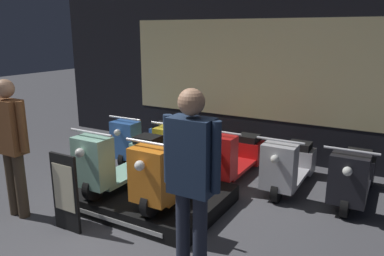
{
  "coord_description": "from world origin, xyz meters",
  "views": [
    {
      "loc": [
        2.35,
        -2.54,
        2.2
      ],
      "look_at": [
        -0.13,
        1.83,
        0.89
      ],
      "focal_mm": 35.0,
      "sensor_mm": 36.0,
      "label": 1
    }
  ],
  "objects_px": {
    "scooter_backrow_0": "(145,140)",
    "price_sign_board": "(65,193)",
    "scooter_backrow_1": "(187,148)",
    "scooter_backrow_2": "(234,156)",
    "scooter_display_left": "(122,160)",
    "person_left_browsing": "(11,140)",
    "person_right_browsing": "(191,173)",
    "scooter_backrow_3": "(289,165)",
    "scooter_display_right": "(177,172)",
    "scooter_backrow_4": "(353,176)"
  },
  "relations": [
    {
      "from": "scooter_backrow_0",
      "to": "price_sign_board",
      "type": "bearing_deg",
      "value": -73.78
    },
    {
      "from": "scooter_backrow_1",
      "to": "scooter_backrow_2",
      "type": "distance_m",
      "value": 0.85
    },
    {
      "from": "scooter_display_left",
      "to": "person_left_browsing",
      "type": "relative_size",
      "value": 0.92
    },
    {
      "from": "scooter_display_left",
      "to": "scooter_backrow_0",
      "type": "distance_m",
      "value": 1.66
    },
    {
      "from": "scooter_display_left",
      "to": "person_right_browsing",
      "type": "distance_m",
      "value": 1.95
    },
    {
      "from": "scooter_backrow_1",
      "to": "scooter_backrow_3",
      "type": "height_order",
      "value": "same"
    },
    {
      "from": "person_right_browsing",
      "to": "price_sign_board",
      "type": "xyz_separation_m",
      "value": [
        -1.64,
        0.04,
        -0.57
      ]
    },
    {
      "from": "scooter_backrow_3",
      "to": "person_right_browsing",
      "type": "bearing_deg",
      "value": -94.71
    },
    {
      "from": "scooter_backrow_0",
      "to": "person_left_browsing",
      "type": "xyz_separation_m",
      "value": [
        -0.09,
        -2.46,
        0.63
      ]
    },
    {
      "from": "person_right_browsing",
      "to": "scooter_backrow_3",
      "type": "bearing_deg",
      "value": 85.29
    },
    {
      "from": "scooter_backrow_1",
      "to": "price_sign_board",
      "type": "height_order",
      "value": "price_sign_board"
    },
    {
      "from": "scooter_display_right",
      "to": "person_right_browsing",
      "type": "relative_size",
      "value": 0.88
    },
    {
      "from": "price_sign_board",
      "to": "person_left_browsing",
      "type": "bearing_deg",
      "value": -177.18
    },
    {
      "from": "scooter_display_left",
      "to": "price_sign_board",
      "type": "relative_size",
      "value": 1.7
    },
    {
      "from": "scooter_backrow_2",
      "to": "price_sign_board",
      "type": "xyz_separation_m",
      "value": [
        -0.99,
        -2.43,
        0.12
      ]
    },
    {
      "from": "scooter_display_left",
      "to": "scooter_backrow_2",
      "type": "xyz_separation_m",
      "value": [
        0.97,
        1.48,
        -0.21
      ]
    },
    {
      "from": "scooter_display_right",
      "to": "scooter_backrow_1",
      "type": "bearing_deg",
      "value": 116.15
    },
    {
      "from": "scooter_display_left",
      "to": "person_right_browsing",
      "type": "relative_size",
      "value": 0.88
    },
    {
      "from": "scooter_backrow_2",
      "to": "scooter_backrow_4",
      "type": "xyz_separation_m",
      "value": [
        1.7,
        0.0,
        0.0
      ]
    },
    {
      "from": "scooter_display_left",
      "to": "scooter_backrow_0",
      "type": "height_order",
      "value": "scooter_display_left"
    },
    {
      "from": "scooter_display_left",
      "to": "price_sign_board",
      "type": "xyz_separation_m",
      "value": [
        -0.02,
        -0.95,
        -0.09
      ]
    },
    {
      "from": "scooter_backrow_1",
      "to": "scooter_backrow_3",
      "type": "xyz_separation_m",
      "value": [
        1.7,
        0.0,
        0.0
      ]
    },
    {
      "from": "scooter_display_left",
      "to": "person_right_browsing",
      "type": "bearing_deg",
      "value": -31.44
    },
    {
      "from": "scooter_backrow_1",
      "to": "scooter_backrow_4",
      "type": "relative_size",
      "value": 1.0
    },
    {
      "from": "scooter_backrow_1",
      "to": "scooter_backrow_4",
      "type": "xyz_separation_m",
      "value": [
        2.55,
        0.0,
        0.0
      ]
    },
    {
      "from": "scooter_display_left",
      "to": "scooter_backrow_3",
      "type": "relative_size",
      "value": 1.0
    },
    {
      "from": "scooter_backrow_2",
      "to": "scooter_backrow_4",
      "type": "distance_m",
      "value": 1.7
    },
    {
      "from": "scooter_display_left",
      "to": "scooter_backrow_0",
      "type": "bearing_deg",
      "value": 116.24
    },
    {
      "from": "scooter_backrow_1",
      "to": "scooter_display_left",
      "type": "bearing_deg",
      "value": -94.67
    },
    {
      "from": "scooter_display_left",
      "to": "scooter_backrow_2",
      "type": "bearing_deg",
      "value": 56.72
    },
    {
      "from": "scooter_backrow_4",
      "to": "price_sign_board",
      "type": "xyz_separation_m",
      "value": [
        -2.69,
        -2.43,
        0.12
      ]
    },
    {
      "from": "scooter_display_right",
      "to": "scooter_display_left",
      "type": "bearing_deg",
      "value": 180.0
    },
    {
      "from": "scooter_backrow_3",
      "to": "scooter_backrow_4",
      "type": "xyz_separation_m",
      "value": [
        0.85,
        0.0,
        0.0
      ]
    },
    {
      "from": "scooter_backrow_2",
      "to": "person_left_browsing",
      "type": "xyz_separation_m",
      "value": [
        -1.79,
        -2.46,
        0.63
      ]
    },
    {
      "from": "price_sign_board",
      "to": "scooter_backrow_3",
      "type": "bearing_deg",
      "value": 52.8
    },
    {
      "from": "scooter_backrow_3",
      "to": "price_sign_board",
      "type": "bearing_deg",
      "value": -127.2
    },
    {
      "from": "scooter_backrow_4",
      "to": "price_sign_board",
      "type": "relative_size",
      "value": 1.7
    },
    {
      "from": "person_left_browsing",
      "to": "price_sign_board",
      "type": "height_order",
      "value": "person_left_browsing"
    },
    {
      "from": "scooter_display_right",
      "to": "scooter_backrow_1",
      "type": "xyz_separation_m",
      "value": [
        -0.73,
        1.48,
        -0.21
      ]
    },
    {
      "from": "scooter_backrow_0",
      "to": "scooter_backrow_1",
      "type": "distance_m",
      "value": 0.85
    },
    {
      "from": "scooter_backrow_3",
      "to": "price_sign_board",
      "type": "xyz_separation_m",
      "value": [
        -1.84,
        -2.43,
        0.12
      ]
    },
    {
      "from": "price_sign_board",
      "to": "person_right_browsing",
      "type": "bearing_deg",
      "value": -1.37
    },
    {
      "from": "scooter_backrow_0",
      "to": "scooter_backrow_3",
      "type": "xyz_separation_m",
      "value": [
        2.55,
        0.0,
        0.0
      ]
    },
    {
      "from": "scooter_backrow_3",
      "to": "price_sign_board",
      "type": "relative_size",
      "value": 1.7
    },
    {
      "from": "scooter_display_left",
      "to": "scooter_backrow_0",
      "type": "xyz_separation_m",
      "value": [
        -0.73,
        1.48,
        -0.21
      ]
    },
    {
      "from": "scooter_backrow_3",
      "to": "person_left_browsing",
      "type": "xyz_separation_m",
      "value": [
        -2.64,
        -2.46,
        0.63
      ]
    },
    {
      "from": "scooter_display_left",
      "to": "scooter_display_right",
      "type": "xyz_separation_m",
      "value": [
        0.85,
        0.0,
        0.0
      ]
    },
    {
      "from": "scooter_backrow_4",
      "to": "scooter_display_right",
      "type": "bearing_deg",
      "value": -140.96
    },
    {
      "from": "scooter_display_right",
      "to": "scooter_backrow_2",
      "type": "xyz_separation_m",
      "value": [
        0.12,
        1.48,
        -0.21
      ]
    },
    {
      "from": "scooter_backrow_1",
      "to": "person_right_browsing",
      "type": "height_order",
      "value": "person_right_browsing"
    }
  ]
}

